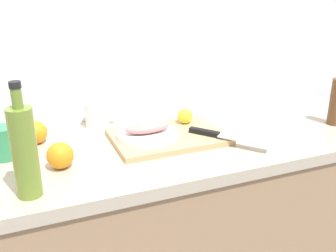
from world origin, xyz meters
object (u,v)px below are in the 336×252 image
(olive_oil_bottle, at_px, (24,151))
(coffee_mug_1, at_px, (4,143))
(cutting_board, at_px, (168,137))
(lemon_0, at_px, (185,116))
(coffee_mug_0, at_px, (97,115))
(white_plate, at_px, (148,134))
(orange_0, at_px, (60,156))
(fish_fillet, at_px, (147,127))
(chef_knife, at_px, (218,135))

(olive_oil_bottle, xyz_separation_m, coffee_mug_1, (-0.06, 0.27, -0.07))
(cutting_board, height_order, coffee_mug_1, coffee_mug_1)
(lemon_0, distance_m, coffee_mug_0, 0.33)
(cutting_board, bearing_deg, coffee_mug_1, 174.34)
(cutting_board, bearing_deg, coffee_mug_0, 132.55)
(white_plate, bearing_deg, cutting_board, -4.76)
(coffee_mug_0, bearing_deg, cutting_board, -47.45)
(white_plate, bearing_deg, orange_0, -163.78)
(fish_fillet, distance_m, coffee_mug_1, 0.46)
(fish_fillet, distance_m, coffee_mug_0, 0.25)
(fish_fillet, height_order, lemon_0, lemon_0)
(olive_oil_bottle, bearing_deg, lemon_0, 26.81)
(olive_oil_bottle, relative_size, coffee_mug_1, 2.52)
(orange_0, bearing_deg, fish_fillet, 16.22)
(chef_knife, bearing_deg, coffee_mug_0, -170.85)
(cutting_board, distance_m, olive_oil_bottle, 0.53)
(white_plate, height_order, fish_fillet, fish_fillet)
(cutting_board, height_order, olive_oil_bottle, olive_oil_bottle)
(fish_fillet, relative_size, lemon_0, 2.82)
(fish_fillet, bearing_deg, coffee_mug_1, 174.19)
(olive_oil_bottle, height_order, coffee_mug_1, olive_oil_bottle)
(fish_fillet, distance_m, olive_oil_bottle, 0.46)
(cutting_board, height_order, lemon_0, lemon_0)
(fish_fillet, bearing_deg, coffee_mug_0, 120.88)
(cutting_board, distance_m, coffee_mug_0, 0.30)
(olive_oil_bottle, height_order, coffee_mug_0, olive_oil_bottle)
(cutting_board, height_order, white_plate, white_plate)
(chef_knife, xyz_separation_m, coffee_mug_0, (-0.35, 0.31, 0.02))
(chef_knife, xyz_separation_m, orange_0, (-0.53, 0.01, 0.01))
(coffee_mug_0, bearing_deg, chef_knife, -41.83)
(lemon_0, bearing_deg, orange_0, -161.50)
(coffee_mug_1, distance_m, orange_0, 0.20)
(lemon_0, height_order, olive_oil_bottle, olive_oil_bottle)
(fish_fillet, height_order, olive_oil_bottle, olive_oil_bottle)
(white_plate, relative_size, coffee_mug_0, 1.70)
(white_plate, relative_size, fish_fillet, 1.33)
(fish_fillet, bearing_deg, olive_oil_bottle, -151.34)
(white_plate, height_order, chef_knife, chef_knife)
(coffee_mug_1, bearing_deg, olive_oil_bottle, -78.23)
(white_plate, distance_m, coffee_mug_1, 0.46)
(chef_knife, distance_m, coffee_mug_0, 0.47)
(lemon_0, xyz_separation_m, coffee_mug_1, (-0.63, -0.03, 0.00))
(cutting_board, relative_size, coffee_mug_1, 3.22)
(cutting_board, relative_size, fish_fillet, 2.43)
(olive_oil_bottle, bearing_deg, white_plate, 28.66)
(cutting_board, height_order, coffee_mug_0, coffee_mug_0)
(fish_fillet, bearing_deg, cutting_board, -4.76)
(coffee_mug_0, height_order, coffee_mug_1, coffee_mug_1)
(coffee_mug_1, bearing_deg, lemon_0, 2.31)
(fish_fillet, height_order, coffee_mug_0, coffee_mug_0)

